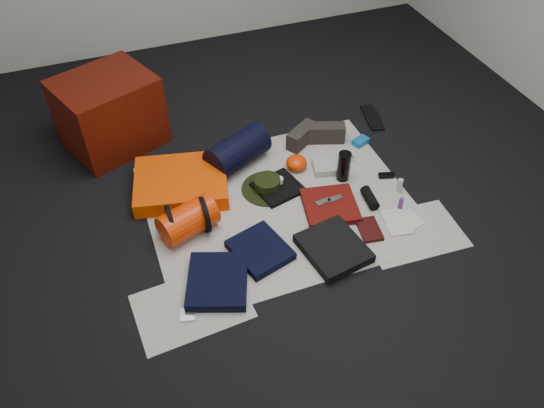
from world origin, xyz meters
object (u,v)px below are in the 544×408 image
object	(u,v)px
sleeping_pad	(181,183)
compact_camera	(346,159)
stuff_sack	(188,220)
paperback_book	(369,229)
navy_duffel	(238,151)
red_cabinet	(109,113)
water_bottle	(344,166)

from	to	relation	value
sleeping_pad	compact_camera	world-z (taller)	sleeping_pad
stuff_sack	paperback_book	xyz separation A→B (m)	(1.00, -0.37, -0.08)
navy_duffel	paperback_book	world-z (taller)	navy_duffel
paperback_book	compact_camera	bearing A→B (deg)	84.84
sleeping_pad	navy_duffel	world-z (taller)	navy_duffel
sleeping_pad	navy_duffel	bearing A→B (deg)	15.15
navy_duffel	paperback_book	size ratio (longest dim) A/B	2.31
stuff_sack	navy_duffel	bearing A→B (deg)	46.89
sleeping_pad	stuff_sack	size ratio (longest dim) A/B	1.74
navy_duffel	compact_camera	bearing A→B (deg)	-44.82
red_cabinet	water_bottle	distance (m)	1.61
sleeping_pad	compact_camera	bearing A→B (deg)	-6.05
red_cabinet	stuff_sack	bearing A→B (deg)	-96.74
sleeping_pad	paperback_book	xyz separation A→B (m)	(0.95, -0.74, -0.04)
water_bottle	compact_camera	world-z (taller)	water_bottle
stuff_sack	compact_camera	distance (m)	1.18
sleeping_pad	water_bottle	bearing A→B (deg)	-14.75
compact_camera	sleeping_pad	bearing A→B (deg)	164.15
sleeping_pad	water_bottle	distance (m)	1.04
compact_camera	paperback_book	xyz separation A→B (m)	(-0.15, -0.63, -0.01)
water_bottle	compact_camera	distance (m)	0.20
paperback_book	water_bottle	bearing A→B (deg)	92.01
navy_duffel	red_cabinet	bearing A→B (deg)	117.51
compact_camera	paperback_book	distance (m)	0.64
red_cabinet	water_bottle	xyz separation A→B (m)	(1.33, -0.91, -0.14)
water_bottle	navy_duffel	bearing A→B (deg)	147.51
stuff_sack	paperback_book	world-z (taller)	stuff_sack
red_cabinet	stuff_sack	distance (m)	1.07
navy_duffel	stuff_sack	bearing A→B (deg)	-159.55
red_cabinet	navy_duffel	distance (m)	0.92
navy_duffel	water_bottle	bearing A→B (deg)	-58.93
stuff_sack	compact_camera	bearing A→B (deg)	12.73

